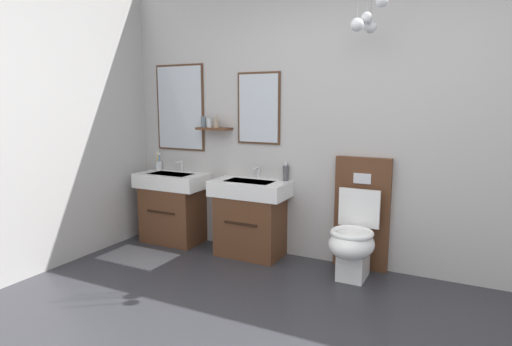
% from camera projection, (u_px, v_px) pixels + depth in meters
% --- Properties ---
extents(wall_back, '(5.19, 0.56, 2.75)m').
position_uv_depth(wall_back, '(369.00, 113.00, 3.70)').
color(wall_back, '#B7B5B2').
rests_on(wall_back, ground).
extents(bath_mat, '(0.68, 0.44, 0.01)m').
position_uv_depth(bath_mat, '(138.00, 257.00, 4.09)').
color(bath_mat, slate).
rests_on(bath_mat, ground).
extents(vanity_sink_left, '(0.74, 0.43, 0.73)m').
position_uv_depth(vanity_sink_left, '(173.00, 206.00, 4.53)').
color(vanity_sink_left, '#56331E').
rests_on(vanity_sink_left, ground).
extents(tap_on_left_sink, '(0.03, 0.13, 0.11)m').
position_uv_depth(tap_on_left_sink, '(181.00, 165.00, 4.59)').
color(tap_on_left_sink, silver).
rests_on(tap_on_left_sink, vanity_sink_left).
extents(vanity_sink_right, '(0.74, 0.43, 0.73)m').
position_uv_depth(vanity_sink_right, '(251.00, 216.00, 4.11)').
color(vanity_sink_right, '#56331E').
rests_on(vanity_sink_right, ground).
extents(tap_on_right_sink, '(0.03, 0.13, 0.11)m').
position_uv_depth(tap_on_right_sink, '(258.00, 171.00, 4.18)').
color(tap_on_right_sink, silver).
rests_on(tap_on_right_sink, vanity_sink_right).
extents(toilet, '(0.48, 0.63, 1.00)m').
position_uv_depth(toilet, '(356.00, 232.00, 3.64)').
color(toilet, '#56331E').
rests_on(toilet, ground).
extents(toothbrush_cup, '(0.07, 0.07, 0.20)m').
position_uv_depth(toothbrush_cup, '(159.00, 165.00, 4.71)').
color(toothbrush_cup, silver).
rests_on(toothbrush_cup, vanity_sink_left).
extents(soap_dispenser, '(0.06, 0.06, 0.18)m').
position_uv_depth(soap_dispenser, '(286.00, 173.00, 4.04)').
color(soap_dispenser, '#4C4C51').
rests_on(soap_dispenser, vanity_sink_right).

